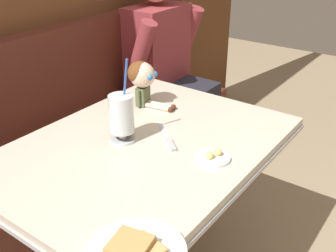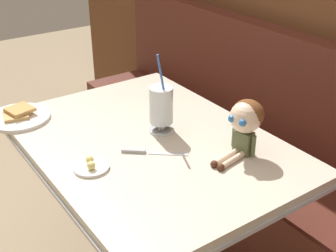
{
  "view_description": "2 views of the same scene",
  "coord_description": "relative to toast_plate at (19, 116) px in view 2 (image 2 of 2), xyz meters",
  "views": [
    {
      "loc": [
        -1.0,
        -0.66,
        1.48
      ],
      "look_at": [
        0.11,
        0.15,
        0.78
      ],
      "focal_mm": 43.57,
      "sensor_mm": 36.0,
      "label": 1
    },
    {
      "loc": [
        1.24,
        -0.6,
        1.57
      ],
      "look_at": [
        0.02,
        0.25,
        0.78
      ],
      "focal_mm": 48.74,
      "sensor_mm": 36.0,
      "label": 2
    }
  ],
  "objects": [
    {
      "name": "seated_doll",
      "position": [
        0.71,
        0.56,
        0.12
      ],
      "size": [
        0.13,
        0.23,
        0.2
      ],
      "color": "#5B6642",
      "rests_on": "diner_table"
    },
    {
      "name": "diner_table",
      "position": [
        0.44,
        0.34,
        -0.21
      ],
      "size": [
        1.11,
        0.81,
        0.74
      ],
      "color": "beige",
      "rests_on": "ground"
    },
    {
      "name": "butter_saucer",
      "position": [
        0.5,
        0.08,
        -0.0
      ],
      "size": [
        0.12,
        0.12,
        0.04
      ],
      "color": "white",
      "rests_on": "diner_table"
    },
    {
      "name": "toast_plate",
      "position": [
        0.0,
        0.0,
        0.0
      ],
      "size": [
        0.25,
        0.25,
        0.04
      ],
      "color": "white",
      "rests_on": "diner_table"
    },
    {
      "name": "butter_knife",
      "position": [
        0.51,
        0.27,
        -0.01
      ],
      "size": [
        0.17,
        0.19,
        0.01
      ],
      "color": "silver",
      "rests_on": "diner_table"
    },
    {
      "name": "milkshake_glass",
      "position": [
        0.41,
        0.41,
        0.09
      ],
      "size": [
        0.1,
        0.1,
        0.32
      ],
      "color": "silver",
      "rests_on": "diner_table"
    },
    {
      "name": "booth_bench",
      "position": [
        0.44,
        0.97,
        -0.42
      ],
      "size": [
        2.6,
        0.48,
        1.0
      ],
      "color": "#512319",
      "rests_on": "ground"
    }
  ]
}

